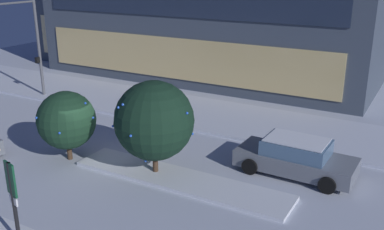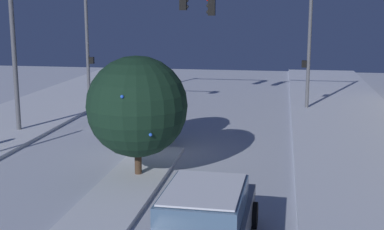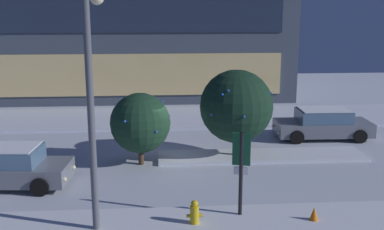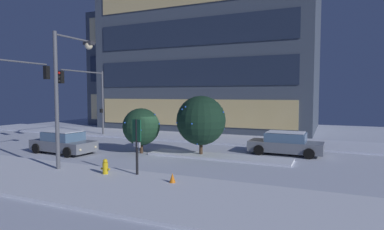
% 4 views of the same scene
% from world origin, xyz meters
% --- Properties ---
extents(ground, '(52.00, 52.00, 0.00)m').
position_xyz_m(ground, '(0.00, 0.00, 0.00)').
color(ground, silver).
extents(curb_strip_far, '(52.00, 5.20, 0.14)m').
position_xyz_m(curb_strip_far, '(0.00, 7.70, 0.07)').
color(curb_strip_far, silver).
rests_on(curb_strip_far, ground).
extents(median_strip, '(9.00, 1.80, 0.14)m').
position_xyz_m(median_strip, '(4.45, 0.18, 0.07)').
color(median_strip, silver).
rests_on(median_strip, ground).
extents(car_near, '(4.75, 2.38, 1.49)m').
position_xyz_m(car_near, '(-5.59, -2.46, 0.71)').
color(car_near, slate).
rests_on(car_near, ground).
extents(car_far, '(4.80, 2.21, 1.49)m').
position_xyz_m(car_far, '(8.16, 3.02, 0.71)').
color(car_far, slate).
rests_on(car_far, ground).
extents(traffic_light_corner_far_left, '(0.32, 5.39, 6.12)m').
position_xyz_m(traffic_light_corner_far_left, '(-9.07, 3.82, 4.26)').
color(traffic_light_corner_far_left, '#565960').
rests_on(traffic_light_corner_far_left, ground).
extents(traffic_light_corner_near_left, '(0.32, 5.68, 6.39)m').
position_xyz_m(traffic_light_corner_near_left, '(-9.00, -3.74, 4.44)').
color(traffic_light_corner_near_left, '#565960').
rests_on(traffic_light_corner_near_left, ground).
extents(street_lamp_arched, '(0.56, 2.75, 7.09)m').
position_xyz_m(street_lamp_arched, '(-1.86, -5.67, 4.66)').
color(street_lamp_arched, '#565960').
rests_on(street_lamp_arched, ground).
extents(decorated_tree_median, '(2.49, 2.49, 3.03)m').
position_xyz_m(decorated_tree_median, '(-0.77, -0.38, 1.78)').
color(decorated_tree_median, '#473323').
rests_on(decorated_tree_median, ground).
extents(decorated_tree_left_of_median, '(3.13, 3.20, 3.86)m').
position_xyz_m(decorated_tree_left_of_median, '(3.30, 0.22, 2.29)').
color(decorated_tree_left_of_median, '#473323').
rests_on(decorated_tree_left_of_median, ground).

